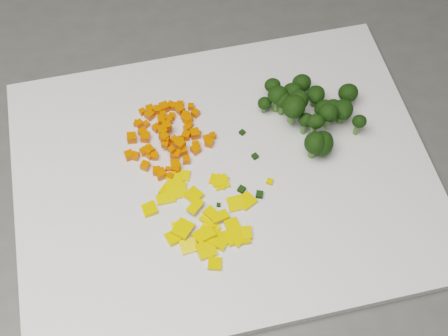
# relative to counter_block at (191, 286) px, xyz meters

# --- Properties ---
(counter_block) EXTENTS (1.11, 0.87, 0.90)m
(counter_block) POSITION_rel_counter_block_xyz_m (0.00, 0.00, 0.00)
(counter_block) COLOR #4A4A48
(counter_block) RESTS_ON ground
(cutting_board) EXTENTS (0.59, 0.52, 0.01)m
(cutting_board) POSITION_rel_counter_block_xyz_m (0.06, -0.03, 0.46)
(cutting_board) COLOR silver
(cutting_board) RESTS_ON counter_block
(carrot_pile) EXTENTS (0.11, 0.11, 0.03)m
(carrot_pile) POSITION_rel_counter_block_xyz_m (-0.01, 0.01, 0.48)
(carrot_pile) COLOR #DC4802
(carrot_pile) RESTS_ON cutting_board
(pepper_pile) EXTENTS (0.13, 0.13, 0.02)m
(pepper_pile) POSITION_rel_counter_block_xyz_m (0.05, -0.09, 0.47)
(pepper_pile) COLOR #E3A90B
(pepper_pile) RESTS_ON cutting_board
(broccoli_pile) EXTENTS (0.13, 0.13, 0.06)m
(broccoli_pile) POSITION_rel_counter_block_xyz_m (0.16, 0.05, 0.49)
(broccoli_pile) COLOR black
(broccoli_pile) RESTS_ON cutting_board
(carrot_cube_0) EXTENTS (0.01, 0.01, 0.01)m
(carrot_cube_0) POSITION_rel_counter_block_xyz_m (-0.01, 0.04, 0.47)
(carrot_cube_0) COLOR #DC4802
(carrot_cube_0) RESTS_ON carrot_pile
(carrot_cube_1) EXTENTS (0.01, 0.01, 0.01)m
(carrot_cube_1) POSITION_rel_counter_block_xyz_m (0.01, 0.03, 0.47)
(carrot_cube_1) COLOR #DC4802
(carrot_cube_1) RESTS_ON carrot_pile
(carrot_cube_2) EXTENTS (0.01, 0.01, 0.01)m
(carrot_cube_2) POSITION_rel_counter_block_xyz_m (-0.01, 0.02, 0.48)
(carrot_cube_2) COLOR #DC4802
(carrot_cube_2) RESTS_ON carrot_pile
(carrot_cube_3) EXTENTS (0.01, 0.01, 0.01)m
(carrot_cube_3) POSITION_rel_counter_block_xyz_m (-0.01, 0.02, 0.48)
(carrot_cube_3) COLOR #DC4802
(carrot_cube_3) RESTS_ON carrot_pile
(carrot_cube_4) EXTENTS (0.01, 0.01, 0.01)m
(carrot_cube_4) POSITION_rel_counter_block_xyz_m (0.00, -0.01, 0.48)
(carrot_cube_4) COLOR #DC4802
(carrot_cube_4) RESTS_ON carrot_pile
(carrot_cube_5) EXTENTS (0.01, 0.01, 0.01)m
(carrot_cube_5) POSITION_rel_counter_block_xyz_m (0.02, 0.02, 0.47)
(carrot_cube_5) COLOR #DC4802
(carrot_cube_5) RESTS_ON carrot_pile
(carrot_cube_6) EXTENTS (0.01, 0.01, 0.01)m
(carrot_cube_6) POSITION_rel_counter_block_xyz_m (0.00, -0.04, 0.47)
(carrot_cube_6) COLOR #DC4802
(carrot_cube_6) RESTS_ON carrot_pile
(carrot_cube_7) EXTENTS (0.01, 0.01, 0.01)m
(carrot_cube_7) POSITION_rel_counter_block_xyz_m (0.03, -0.00, 0.47)
(carrot_cube_7) COLOR #DC4802
(carrot_cube_7) RESTS_ON carrot_pile
(carrot_cube_8) EXTENTS (0.01, 0.01, 0.01)m
(carrot_cube_8) POSITION_rel_counter_block_xyz_m (-0.02, 0.03, 0.48)
(carrot_cube_8) COLOR #DC4802
(carrot_cube_8) RESTS_ON carrot_pile
(carrot_cube_9) EXTENTS (0.01, 0.01, 0.01)m
(carrot_cube_9) POSITION_rel_counter_block_xyz_m (0.01, 0.01, 0.47)
(carrot_cube_9) COLOR #DC4802
(carrot_cube_9) RESTS_ON carrot_pile
(carrot_cube_10) EXTENTS (0.01, 0.01, 0.01)m
(carrot_cube_10) POSITION_rel_counter_block_xyz_m (-0.05, 0.03, 0.47)
(carrot_cube_10) COLOR #DC4802
(carrot_cube_10) RESTS_ON carrot_pile
(carrot_cube_11) EXTENTS (0.01, 0.01, 0.01)m
(carrot_cube_11) POSITION_rel_counter_block_xyz_m (-0.04, 0.01, 0.47)
(carrot_cube_11) COLOR #DC4802
(carrot_cube_11) RESTS_ON carrot_pile
(carrot_cube_12) EXTENTS (0.01, 0.01, 0.01)m
(carrot_cube_12) POSITION_rel_counter_block_xyz_m (-0.02, 0.05, 0.47)
(carrot_cube_12) COLOR #DC4802
(carrot_cube_12) RESTS_ON carrot_pile
(carrot_cube_13) EXTENTS (0.01, 0.01, 0.01)m
(carrot_cube_13) POSITION_rel_counter_block_xyz_m (-0.02, 0.04, 0.47)
(carrot_cube_13) COLOR #DC4802
(carrot_cube_13) RESTS_ON carrot_pile
(carrot_cube_14) EXTENTS (0.01, 0.01, 0.01)m
(carrot_cube_14) POSITION_rel_counter_block_xyz_m (-0.00, 0.06, 0.47)
(carrot_cube_14) COLOR #DC4802
(carrot_cube_14) RESTS_ON carrot_pile
(carrot_cube_15) EXTENTS (0.01, 0.01, 0.01)m
(carrot_cube_15) POSITION_rel_counter_block_xyz_m (-0.03, -0.01, 0.47)
(carrot_cube_15) COLOR #DC4802
(carrot_cube_15) RESTS_ON carrot_pile
(carrot_cube_16) EXTENTS (0.01, 0.01, 0.01)m
(carrot_cube_16) POSITION_rel_counter_block_xyz_m (0.00, 0.01, 0.47)
(carrot_cube_16) COLOR #DC4802
(carrot_cube_16) RESTS_ON carrot_pile
(carrot_cube_17) EXTENTS (0.01, 0.01, 0.01)m
(carrot_cube_17) POSITION_rel_counter_block_xyz_m (-0.04, -0.02, 0.47)
(carrot_cube_17) COLOR #DC4802
(carrot_cube_17) RESTS_ON carrot_pile
(carrot_cube_18) EXTENTS (0.01, 0.01, 0.01)m
(carrot_cube_18) POSITION_rel_counter_block_xyz_m (-0.01, -0.04, 0.47)
(carrot_cube_18) COLOR #DC4802
(carrot_cube_18) RESTS_ON carrot_pile
(carrot_cube_19) EXTENTS (0.01, 0.01, 0.01)m
(carrot_cube_19) POSITION_rel_counter_block_xyz_m (-0.03, -0.01, 0.47)
(carrot_cube_19) COLOR #DC4802
(carrot_cube_19) RESTS_ON carrot_pile
(carrot_cube_20) EXTENTS (0.01, 0.01, 0.01)m
(carrot_cube_20) POSITION_rel_counter_block_xyz_m (-0.03, -0.01, 0.47)
(carrot_cube_20) COLOR #DC4802
(carrot_cube_20) RESTS_ON carrot_pile
(carrot_cube_21) EXTENTS (0.01, 0.01, 0.01)m
(carrot_cube_21) POSITION_rel_counter_block_xyz_m (0.01, -0.00, 0.47)
(carrot_cube_21) COLOR #DC4802
(carrot_cube_21) RESTS_ON carrot_pile
(carrot_cube_22) EXTENTS (0.01, 0.01, 0.01)m
(carrot_cube_22) POSITION_rel_counter_block_xyz_m (0.03, 0.01, 0.47)
(carrot_cube_22) COLOR #DC4802
(carrot_cube_22) RESTS_ON carrot_pile
(carrot_cube_23) EXTENTS (0.01, 0.01, 0.01)m
(carrot_cube_23) POSITION_rel_counter_block_xyz_m (0.03, 0.00, 0.47)
(carrot_cube_23) COLOR #DC4802
(carrot_cube_23) RESTS_ON carrot_pile
(carrot_cube_24) EXTENTS (0.01, 0.01, 0.01)m
(carrot_cube_24) POSITION_rel_counter_block_xyz_m (0.01, -0.03, 0.47)
(carrot_cube_24) COLOR #DC4802
(carrot_cube_24) RESTS_ON carrot_pile
(carrot_cube_25) EXTENTS (0.01, 0.01, 0.01)m
(carrot_cube_25) POSITION_rel_counter_block_xyz_m (-0.01, 0.06, 0.47)
(carrot_cube_25) COLOR #DC4802
(carrot_cube_25) RESTS_ON carrot_pile
(carrot_cube_26) EXTENTS (0.01, 0.01, 0.01)m
(carrot_cube_26) POSITION_rel_counter_block_xyz_m (0.02, 0.05, 0.47)
(carrot_cube_26) COLOR #DC4802
(carrot_cube_26) RESTS_ON carrot_pile
(carrot_cube_27) EXTENTS (0.01, 0.01, 0.01)m
(carrot_cube_27) POSITION_rel_counter_block_xyz_m (0.00, -0.01, 0.47)
(carrot_cube_27) COLOR #DC4802
(carrot_cube_27) RESTS_ON carrot_pile
(carrot_cube_28) EXTENTS (0.01, 0.01, 0.01)m
(carrot_cube_28) POSITION_rel_counter_block_xyz_m (-0.03, -0.01, 0.47)
(carrot_cube_28) COLOR #DC4802
(carrot_cube_28) RESTS_ON carrot_pile
(carrot_cube_29) EXTENTS (0.01, 0.01, 0.01)m
(carrot_cube_29) POSITION_rel_counter_block_xyz_m (-0.03, 0.05, 0.47)
(carrot_cube_29) COLOR #DC4802
(carrot_cube_29) RESTS_ON carrot_pile
(carrot_cube_30) EXTENTS (0.01, 0.01, 0.01)m
(carrot_cube_30) POSITION_rel_counter_block_xyz_m (-0.04, 0.03, 0.47)
(carrot_cube_30) COLOR #DC4802
(carrot_cube_30) RESTS_ON carrot_pile
(carrot_cube_31) EXTENTS (0.01, 0.01, 0.01)m
(carrot_cube_31) POSITION_rel_counter_block_xyz_m (0.02, -0.02, 0.47)
(carrot_cube_31) COLOR #DC4802
(carrot_cube_31) RESTS_ON carrot_pile
(carrot_cube_32) EXTENTS (0.01, 0.01, 0.01)m
(carrot_cube_32) POSITION_rel_counter_block_xyz_m (-0.02, 0.03, 0.47)
(carrot_cube_32) COLOR #DC4802
(carrot_cube_32) RESTS_ON carrot_pile
(carrot_cube_33) EXTENTS (0.01, 0.01, 0.01)m
(carrot_cube_33) POSITION_rel_counter_block_xyz_m (-0.02, -0.01, 0.47)
(carrot_cube_33) COLOR #DC4802
(carrot_cube_33) RESTS_ON carrot_pile
(carrot_cube_34) EXTENTS (0.01, 0.01, 0.01)m
(carrot_cube_34) POSITION_rel_counter_block_xyz_m (-0.03, -0.01, 0.47)
(carrot_cube_34) COLOR #DC4802
(carrot_cube_34) RESTS_ON carrot_pile
(carrot_cube_35) EXTENTS (0.01, 0.01, 0.01)m
(carrot_cube_35) POSITION_rel_counter_block_xyz_m (0.02, 0.04, 0.47)
(carrot_cube_35) COLOR #DC4802
(carrot_cube_35) RESTS_ON carrot_pile
(carrot_cube_36) EXTENTS (0.01, 0.01, 0.01)m
(carrot_cube_36) POSITION_rel_counter_block_xyz_m (-0.04, 0.04, 0.47)
(carrot_cube_36) COLOR #DC4802
(carrot_cube_36) RESTS_ON carrot_pile
(carrot_cube_37) EXTENTS (0.01, 0.01, 0.01)m
(carrot_cube_37) POSITION_rel_counter_block_xyz_m (-0.01, 0.02, 0.48)
(carrot_cube_37) COLOR #DC4802
(carrot_cube_37) RESTS_ON carrot_pile
(carrot_cube_38) EXTENTS (0.01, 0.01, 0.01)m
(carrot_cube_38) POSITION_rel_counter_block_xyz_m (0.01, -0.03, 0.47)
(carrot_cube_38) COLOR #DC4802
(carrot_cube_38) RESTS_ON carrot_pile
(carrot_cube_39) EXTENTS (0.01, 0.01, 0.01)m
(carrot_cube_39) POSITION_rel_counter_block_xyz_m (-0.01, 0.01, 0.48)
(carrot_cube_39) COLOR #DC4802
(carrot_cube_39) RESTS_ON carrot_pile
(carrot_cube_40) EXTENTS (0.01, 0.01, 0.01)m
(carrot_cube_40) POSITION_rel_counter_block_xyz_m (-0.01, -0.00, 0.47)
(carrot_cube_40) COLOR #DC4802
(carrot_cube_40) RESTS_ON carrot_pile
(carrot_cube_41) EXTENTS (0.01, 0.01, 0.01)m
(carrot_cube_41) POSITION_rel_counter_block_xyz_m (-0.03, -0.03, 0.47)
(carrot_cube_41) COLOR #DC4802
(carrot_cube_41) RESTS_ON carrot_pile
(carrot_cube_42) EXTENTS (0.01, 0.01, 0.01)m
(carrot_cube_42) POSITION_rel_counter_block_xyz_m (-0.04, 0.05, 0.47)
(carrot_cube_42) COLOR #DC4802
(carrot_cube_42) RESTS_ON carrot_pile
(carrot_cube_43) EXTENTS (0.01, 0.01, 0.01)m
(carrot_cube_43) POSITION_rel_counter_block_xyz_m (0.01, -0.00, 0.48)
(carrot_cube_43) COLOR #DC4802
(carrot_cube_43) RESTS_ON carrot_pile
(carrot_cube_44) EXTENTS (0.01, 0.01, 0.01)m
(carrot_cube_44) POSITION_rel_counter_block_xyz_m (-0.00, 0.00, 0.47)
(carrot_cube_44) COLOR #DC4802
(carrot_cube_44) RESTS_ON carrot_pile
(carrot_cube_45) EXTENTS (0.01, 0.01, 0.01)m
(carrot_cube_45) POSITION_rel_counter_block_xyz_m (0.01, 0.02, 0.47)
(carrot_cube_45) COLOR #DC4802
(carrot_cube_45) RESTS_ON carrot_pile
(carrot_cube_46) EXTENTS (0.01, 0.01, 0.01)m
(carrot_cube_46) POSITION_rel_counter_block_xyz_m (-0.05, 0.01, 0.47)
(carrot_cube_46) COLOR #DC4802
(carrot_cube_46) RESTS_ON carrot_pile
(carrot_cube_47) EXTENTS (0.01, 0.01, 0.01)m
(carrot_cube_47) POSITION_rel_counter_block_xyz_m (-0.01, 0.01, 0.48)
(carrot_cube_47) COLOR #DC4802
(carrot_cube_47) RESTS_ON carrot_pile
(carrot_cube_48) EXTENTS (0.01, 0.01, 0.01)m
(carrot_cube_48) POSITION_rel_counter_block_xyz_m (0.04, 0.02, 0.47)
(carrot_cube_48) COLOR #DC4802
(carrot_cube_48) RESTS_ON carrot_pile
(carrot_cube_49) EXTENTS (0.01, 0.01, 0.01)m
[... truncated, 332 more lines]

